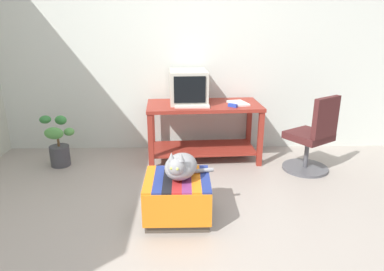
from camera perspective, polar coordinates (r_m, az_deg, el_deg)
The scene contains 11 objects.
ground_plane at distance 2.97m, azimuth -1.05°, elevation -15.45°, with size 14.00×14.00×0.00m, color #9E9389.
back_wall at distance 4.53m, azimuth -1.32°, elevation 13.92°, with size 8.00×0.10×2.60m, color silver.
desk at distance 4.24m, azimuth 1.93°, elevation 2.30°, with size 1.39×0.72×0.70m.
tv_monitor at distance 4.22m, azimuth -0.63°, elevation 8.01°, with size 0.47×0.55×0.39m.
keyboard at distance 4.02m, azimuth 0.05°, elevation 4.89°, with size 0.40×0.15×0.02m, color beige.
book at distance 4.20m, azimuth 7.58°, elevation 5.28°, with size 0.19×0.27×0.02m, color white.
ottoman_with_blanket at distance 3.06m, azimuth -2.40°, elevation -10.20°, with size 0.56×0.55×0.38m.
cat at distance 2.93m, azimuth -1.89°, elevation -5.07°, with size 0.46×0.44×0.28m.
potted_plant at distance 4.37m, azimuth -21.04°, elevation -1.61°, with size 0.36×0.36×0.62m.
office_chair at distance 4.12m, azimuth 19.19°, elevation -0.59°, with size 0.58×0.58×0.89m.
stapler at distance 4.04m, azimuth 6.71°, elevation 4.95°, with size 0.04×0.11×0.04m, color #2342B7.
Camera 1 is at (-0.01, -2.46, 1.65)m, focal length 32.45 mm.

